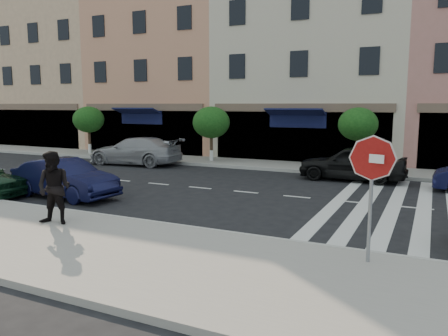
# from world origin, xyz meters

# --- Properties ---
(ground) EXTENTS (120.00, 120.00, 0.00)m
(ground) POSITION_xyz_m (0.00, 0.00, 0.00)
(ground) COLOR black
(ground) RESTS_ON ground
(sidewalk_near) EXTENTS (60.00, 4.50, 0.15)m
(sidewalk_near) POSITION_xyz_m (0.00, -3.75, 0.07)
(sidewalk_near) COLOR gray
(sidewalk_near) RESTS_ON ground
(sidewalk_far) EXTENTS (60.00, 3.00, 0.15)m
(sidewalk_far) POSITION_xyz_m (0.00, 11.00, 0.07)
(sidewalk_far) COLOR gray
(sidewalk_far) RESTS_ON ground
(building_west_far) EXTENTS (12.00, 9.00, 12.00)m
(building_west_far) POSITION_xyz_m (-22.00, 17.00, 6.00)
(building_west_far) COLOR #D7AF8A
(building_west_far) RESTS_ON ground
(building_west_mid) EXTENTS (10.00, 9.00, 14.00)m
(building_west_mid) POSITION_xyz_m (-11.00, 17.00, 7.00)
(building_west_mid) COLOR tan
(building_west_mid) RESTS_ON ground
(building_centre) EXTENTS (11.00, 9.00, 11.00)m
(building_centre) POSITION_xyz_m (-0.50, 17.00, 5.50)
(building_centre) COLOR beige
(building_centre) RESTS_ON ground
(street_tree_wa) EXTENTS (2.00, 2.00, 3.05)m
(street_tree_wa) POSITION_xyz_m (-14.00, 10.80, 2.33)
(street_tree_wa) COLOR #473323
(street_tree_wa) RESTS_ON sidewalk_far
(street_tree_wb) EXTENTS (2.10, 2.10, 3.06)m
(street_tree_wb) POSITION_xyz_m (-5.00, 10.80, 2.31)
(street_tree_wb) COLOR #473323
(street_tree_wb) RESTS_ON sidewalk_far
(street_tree_c) EXTENTS (1.90, 1.90, 3.04)m
(street_tree_c) POSITION_xyz_m (3.00, 10.80, 2.36)
(street_tree_c) COLOR #473323
(street_tree_c) RESTS_ON sidewalk_far
(stop_sign) EXTENTS (0.86, 0.35, 2.58)m
(stop_sign) POSITION_xyz_m (5.28, -2.19, 2.02)
(stop_sign) COLOR gray
(stop_sign) RESTS_ON sidewalk_near
(walker) EXTENTS (1.10, 0.94, 1.95)m
(walker) POSITION_xyz_m (-2.64, -2.83, 1.13)
(walker) COLOR black
(walker) RESTS_ON sidewalk_near
(car_near_mid) EXTENTS (4.33, 1.83, 1.39)m
(car_near_mid) POSITION_xyz_m (-5.48, 0.30, 0.70)
(car_near_mid) COLOR black
(car_near_mid) RESTS_ON ground
(car_far_left) EXTENTS (5.45, 2.57, 1.54)m
(car_far_left) POSITION_xyz_m (-8.55, 8.45, 0.77)
(car_far_left) COLOR #949499
(car_far_left) RESTS_ON ground
(car_far_mid) EXTENTS (4.57, 1.85, 1.55)m
(car_far_mid) POSITION_xyz_m (3.18, 8.43, 0.78)
(car_far_mid) COLOR black
(car_far_mid) RESTS_ON ground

